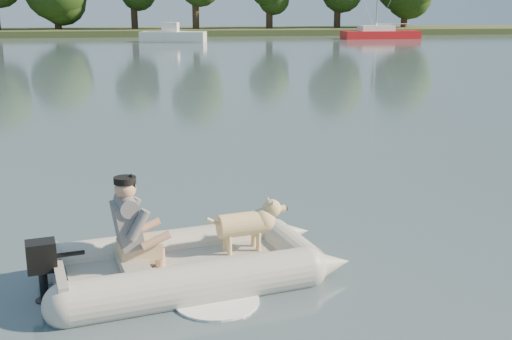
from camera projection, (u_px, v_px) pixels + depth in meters
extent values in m
plane|color=slate|center=(250.00, 291.00, 6.90)|extent=(160.00, 160.00, 0.00)
cube|color=#47512D|center=(159.00, 32.00, 66.08)|extent=(160.00, 12.00, 0.70)
cylinder|color=#332316|center=(58.00, 20.00, 63.60)|extent=(0.70, 0.70, 2.94)
cylinder|color=#332316|center=(134.00, 16.00, 65.26)|extent=(0.70, 0.70, 3.67)
cylinder|color=#332316|center=(196.00, 13.00, 64.42)|extent=(0.70, 0.70, 4.29)
cylinder|color=#332316|center=(269.00, 18.00, 66.00)|extent=(0.70, 0.70, 3.21)
cylinder|color=#332316|center=(337.00, 14.00, 67.65)|extent=(0.70, 0.70, 3.94)
cylinder|color=#332316|center=(404.00, 16.00, 69.14)|extent=(0.70, 0.70, 3.52)
cube|color=red|center=(380.00, 36.00, 57.70)|extent=(7.00, 2.24, 0.87)
cube|color=white|center=(376.00, 28.00, 57.46)|extent=(3.08, 1.63, 0.52)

